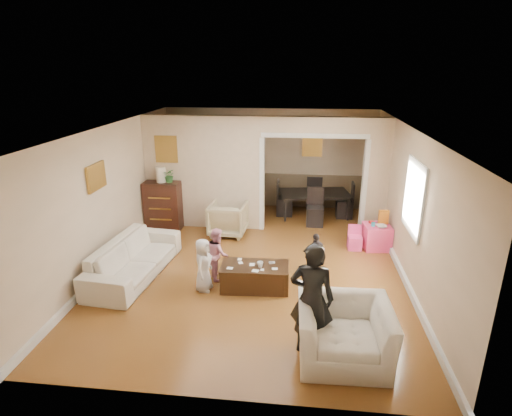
# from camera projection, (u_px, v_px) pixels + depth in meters

# --- Properties ---
(floor) EXTENTS (7.00, 7.00, 0.00)m
(floor) POSITION_uv_depth(u_px,v_px,m) (255.00, 262.00, 7.99)
(floor) COLOR #8F5B25
(floor) RESTS_ON ground
(partition_left) EXTENTS (2.75, 0.18, 2.60)m
(partition_left) POSITION_uv_depth(u_px,v_px,m) (204.00, 173.00, 9.40)
(partition_left) COLOR beige
(partition_left) RESTS_ON ground
(partition_right) EXTENTS (0.55, 0.18, 2.60)m
(partition_right) POSITION_uv_depth(u_px,v_px,m) (376.00, 178.00, 8.99)
(partition_right) COLOR beige
(partition_right) RESTS_ON ground
(partition_header) EXTENTS (2.22, 0.18, 0.35)m
(partition_header) POSITION_uv_depth(u_px,v_px,m) (315.00, 125.00, 8.77)
(partition_header) COLOR beige
(partition_header) RESTS_ON partition_right
(window_pane) EXTENTS (0.03, 0.95, 1.10)m
(window_pane) POSITION_uv_depth(u_px,v_px,m) (415.00, 197.00, 6.82)
(window_pane) COLOR white
(window_pane) RESTS_ON ground
(framed_art_partition) EXTENTS (0.45, 0.03, 0.55)m
(framed_art_partition) POSITION_uv_depth(u_px,v_px,m) (166.00, 149.00, 9.21)
(framed_art_partition) COLOR brown
(framed_art_partition) RESTS_ON partition_left
(framed_art_sofa_wall) EXTENTS (0.03, 0.55, 0.40)m
(framed_art_sofa_wall) POSITION_uv_depth(u_px,v_px,m) (96.00, 177.00, 7.12)
(framed_art_sofa_wall) COLOR brown
(framed_art_alcove) EXTENTS (0.45, 0.03, 0.55)m
(framed_art_alcove) POSITION_uv_depth(u_px,v_px,m) (312.00, 145.00, 10.55)
(framed_art_alcove) COLOR brown
(sofa) EXTENTS (1.10, 2.35, 0.66)m
(sofa) POSITION_uv_depth(u_px,v_px,m) (134.00, 258.00, 7.40)
(sofa) COLOR white
(sofa) RESTS_ON ground
(armchair_back) EXTENTS (0.84, 0.86, 0.74)m
(armchair_back) POSITION_uv_depth(u_px,v_px,m) (228.00, 219.00, 9.21)
(armchair_back) COLOR #C9BA8C
(armchair_back) RESTS_ON ground
(armchair_front) EXTENTS (1.21, 1.06, 0.77)m
(armchair_front) POSITION_uv_depth(u_px,v_px,m) (344.00, 333.00, 5.25)
(armchair_front) COLOR white
(armchair_front) RESTS_ON ground
(dresser) EXTENTS (0.82, 0.46, 1.13)m
(dresser) POSITION_uv_depth(u_px,v_px,m) (163.00, 205.00, 9.48)
(dresser) COLOR #351910
(dresser) RESTS_ON ground
(table_lamp) EXTENTS (0.22, 0.22, 0.36)m
(table_lamp) POSITION_uv_depth(u_px,v_px,m) (161.00, 174.00, 9.24)
(table_lamp) COLOR beige
(table_lamp) RESTS_ON dresser
(potted_plant) EXTENTS (0.29, 0.25, 0.32)m
(potted_plant) POSITION_uv_depth(u_px,v_px,m) (170.00, 175.00, 9.22)
(potted_plant) COLOR #356D30
(potted_plant) RESTS_ON dresser
(coffee_table) EXTENTS (1.17, 0.64, 0.43)m
(coffee_table) POSITION_uv_depth(u_px,v_px,m) (255.00, 277.00, 7.00)
(coffee_table) COLOR #362011
(coffee_table) RESTS_ON ground
(coffee_cup) EXTENTS (0.11, 0.11, 0.10)m
(coffee_cup) POSITION_uv_depth(u_px,v_px,m) (260.00, 265.00, 6.86)
(coffee_cup) COLOR silver
(coffee_cup) RESTS_ON coffee_table
(play_table) EXTENTS (0.58, 0.58, 0.51)m
(play_table) POSITION_uv_depth(u_px,v_px,m) (377.00, 237.00, 8.54)
(play_table) COLOR #FC427F
(play_table) RESTS_ON ground
(cereal_box) EXTENTS (0.21, 0.09, 0.30)m
(cereal_box) POSITION_uv_depth(u_px,v_px,m) (384.00, 217.00, 8.48)
(cereal_box) COLOR yellow
(cereal_box) RESTS_ON play_table
(cyan_cup) EXTENTS (0.08, 0.08, 0.08)m
(cyan_cup) POSITION_uv_depth(u_px,v_px,m) (373.00, 224.00, 8.40)
(cyan_cup) COLOR #27B6C7
(cyan_cup) RESTS_ON play_table
(toy_block) EXTENTS (0.10, 0.09, 0.05)m
(toy_block) POSITION_uv_depth(u_px,v_px,m) (371.00, 222.00, 8.57)
(toy_block) COLOR red
(toy_block) RESTS_ON play_table
(play_bowl) EXTENTS (0.23, 0.23, 0.05)m
(play_bowl) POSITION_uv_depth(u_px,v_px,m) (381.00, 226.00, 8.33)
(play_bowl) COLOR silver
(play_bowl) RESTS_ON play_table
(dining_table) EXTENTS (1.86, 1.23, 0.61)m
(dining_table) POSITION_uv_depth(u_px,v_px,m) (314.00, 204.00, 10.36)
(dining_table) COLOR black
(dining_table) RESTS_ON ground
(adult_person) EXTENTS (0.61, 0.44, 1.58)m
(adult_person) POSITION_uv_depth(u_px,v_px,m) (312.00, 299.00, 5.27)
(adult_person) COLOR black
(adult_person) RESTS_ON ground
(child_kneel_a) EXTENTS (0.34, 0.48, 0.93)m
(child_kneel_a) POSITION_uv_depth(u_px,v_px,m) (203.00, 265.00, 6.87)
(child_kneel_a) COLOR silver
(child_kneel_a) RESTS_ON ground
(child_kneel_b) EXTENTS (0.51, 0.56, 0.94)m
(child_kneel_b) POSITION_uv_depth(u_px,v_px,m) (217.00, 253.00, 7.27)
(child_kneel_b) COLOR pink
(child_kneel_b) RESTS_ON ground
(child_toddler) EXTENTS (0.44, 0.43, 0.74)m
(child_toddler) POSITION_uv_depth(u_px,v_px,m) (316.00, 252.00, 7.54)
(child_toddler) COLOR black
(child_toddler) RESTS_ON ground
(craft_papers) EXTENTS (0.85, 0.49, 0.00)m
(craft_papers) POSITION_uv_depth(u_px,v_px,m) (255.00, 266.00, 6.92)
(craft_papers) COLOR white
(craft_papers) RESTS_ON coffee_table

